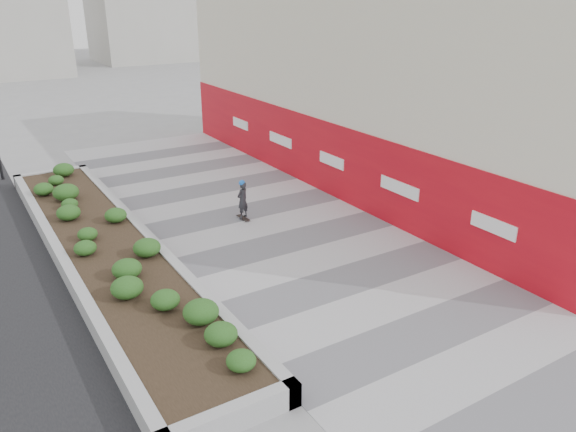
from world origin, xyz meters
The scene contains 6 objects.
ground centered at (0.00, 0.00, 0.00)m, with size 160.00×160.00×0.00m, color gray.
walkway centered at (0.00, 3.00, 0.01)m, with size 8.00×36.00×0.01m, color #A8A8AD.
building centered at (6.98, 8.98, 3.98)m, with size 6.04×24.08×8.00m.
planter centered at (-5.50, 7.00, 0.42)m, with size 3.00×18.00×0.90m.
manhole_cover centered at (0.50, 3.00, 0.00)m, with size 0.44×0.44×0.01m, color #595654.
skateboarder centered at (-0.34, 7.58, 0.77)m, with size 0.59×0.72×1.53m.
Camera 1 is at (-9.05, -9.62, 7.82)m, focal length 35.00 mm.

